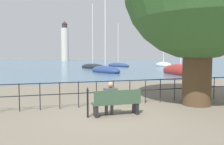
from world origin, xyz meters
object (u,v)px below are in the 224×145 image
Objects in this scene: seated_person_left at (110,97)px; sailboat_4 at (163,65)px; closed_umbrella at (88,101)px; sailboat_5 at (93,67)px; sailboat_2 at (181,71)px; harbor_lighthouse at (65,42)px; sailboat_0 at (118,65)px; sailboat_3 at (105,70)px; park_bench at (117,103)px.

sailboat_4 is at bearing 57.53° from seated_person_left.
closed_umbrella is 0.09× the size of sailboat_5.
sailboat_2 is 0.45× the size of harbor_lighthouse.
seated_person_left is at bearing 2.48° from closed_umbrella.
sailboat_0 is 9.82m from sailboat_5.
sailboat_2 reaches higher than sailboat_3.
park_bench is 121.66m from harbor_lighthouse.
closed_umbrella is at bearing -126.43° from sailboat_4.
closed_umbrella is at bearing -125.17° from sailboat_3.
harbor_lighthouse is at bearing 65.28° from sailboat_5.
park_bench is 0.17× the size of sailboat_4.
sailboat_5 reaches higher than park_bench.
sailboat_5 reaches higher than sailboat_3.
harbor_lighthouse is (-4.72, 82.75, 10.23)m from sailboat_0.
sailboat_0 is at bearing -86.73° from harbor_lighthouse.
sailboat_0 is at bearing 71.29° from seated_person_left.
sailboat_2 reaches higher than seated_person_left.
park_bench is 1.01m from closed_umbrella.
park_bench is 1.41× the size of seated_person_left.
sailboat_5 reaches higher than closed_umbrella.
seated_person_left is at bearing -125.52° from sailboat_4.
sailboat_2 is 0.86× the size of sailboat_5.
sailboat_3 is 10.72m from sailboat_5.
sailboat_0 is at bearing 95.29° from sailboat_2.
closed_umbrella is 0.10× the size of sailboat_4.
sailboat_3 is at bearing -91.64° from harbor_lighthouse.
sailboat_2 is (12.60, 14.83, -0.06)m from park_bench.
sailboat_5 reaches higher than sailboat_4.
sailboat_2 is 9.50m from sailboat_3.
park_bench is at bearing -20.26° from seated_person_left.
closed_umbrella is 0.10× the size of sailboat_2.
sailboat_2 is at bearing 49.65° from park_bench.
sailboat_5 is at bearing 78.00° from closed_umbrella.
sailboat_3 is 0.44× the size of harbor_lighthouse.
seated_person_left is 1.14× the size of closed_umbrella.
seated_person_left is 0.12× the size of sailboat_4.
sailboat_0 is 19.11m from sailboat_3.
sailboat_3 is (5.13, 20.69, -0.12)m from park_bench.
sailboat_0 is 0.43× the size of harbor_lighthouse.
sailboat_2 is 106.73m from harbor_lighthouse.
harbor_lighthouse reaches higher than sailboat_0.
sailboat_4 reaches higher than sailboat_0.
harbor_lighthouse is at bearing 80.73° from sailboat_0.
sailboat_0 reaches higher than closed_umbrella.
sailboat_3 is at bearing 73.48° from closed_umbrella.
sailboat_0 is at bearing 71.61° from park_bench.
sailboat_5 is at bearing -91.49° from harbor_lighthouse.
seated_person_left is at bearing -123.85° from sailboat_5.
park_bench is 40.53m from sailboat_4.
harbor_lighthouse is at bearing 86.12° from seated_person_left.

